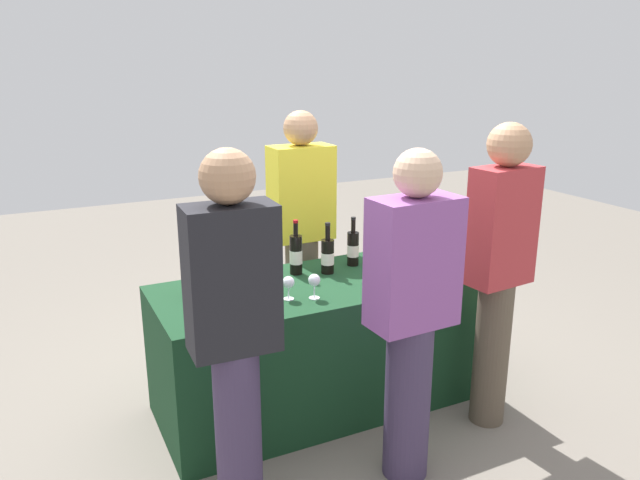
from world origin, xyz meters
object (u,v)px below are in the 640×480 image
ice_bucket (421,252)px  guest_0 (234,328)px  wine_glass_1 (314,281)px  guest_2 (499,264)px  server_pouring (301,227)px  wine_bottle_7 (390,243)px  wine_glass_0 (288,283)px  wine_bottle_3 (258,265)px  guest_1 (412,309)px  wine_glass_2 (381,262)px  wine_bottle_0 (192,277)px  wine_bottle_2 (233,268)px  wine_glass_3 (418,264)px  wine_bottle_6 (353,248)px  wine_bottle_4 (296,254)px  wine_bottle_5 (328,256)px  wine_bottle_1 (218,270)px

ice_bucket → guest_0: 1.55m
wine_glass_1 → guest_2: size_ratio=0.08×
server_pouring → wine_bottle_7: bearing=128.5°
ice_bucket → guest_2: bearing=-79.0°
wine_glass_0 → wine_bottle_3: bearing=103.3°
guest_1 → guest_2: bearing=12.8°
ice_bucket → guest_2: (0.11, -0.55, 0.07)m
wine_glass_2 → server_pouring: (-0.16, 0.74, 0.05)m
wine_bottle_3 → server_pouring: (0.52, 0.55, 0.03)m
wine_bottle_0 → wine_bottle_2: size_ratio=0.95×
wine_glass_3 → guest_2: size_ratio=0.08×
wine_bottle_6 → guest_0: bearing=-140.1°
wine_glass_2 → server_pouring: server_pouring is taller
wine_glass_3 → wine_bottle_0: bearing=165.6°
wine_glass_0 → guest_2: bearing=-22.7°
wine_bottle_4 → wine_bottle_6: bearing=-1.2°
wine_bottle_2 → guest_1: guest_1 is taller
wine_glass_3 → ice_bucket: (0.14, 0.17, 0.00)m
wine_glass_1 → server_pouring: bearing=69.6°
guest_2 → ice_bucket: bearing=95.4°
wine_bottle_0 → guest_0: 0.80m
wine_bottle_2 → server_pouring: 0.84m
guest_1 → wine_bottle_2: bearing=119.0°
wine_bottle_7 → ice_bucket: (0.09, -0.21, -0.01)m
guest_1 → wine_bottle_7: bearing=60.4°
wine_bottle_6 → wine_bottle_4: bearing=178.8°
ice_bucket → wine_bottle_6: bearing=147.4°
wine_bottle_6 → wine_bottle_5: bearing=-163.1°
guest_0 → guest_1: guest_0 is taller
wine_bottle_1 → wine_bottle_5: wine_bottle_1 is taller
wine_bottle_2 → wine_bottle_3: bearing=-8.6°
wine_bottle_6 → guest_2: size_ratio=0.18×
wine_bottle_7 → wine_glass_3: bearing=-98.1°
wine_glass_2 → guest_0: guest_0 is taller
wine_bottle_4 → wine_bottle_0: bearing=-172.1°
wine_glass_3 → guest_0: (-1.26, -0.49, 0.05)m
wine_glass_0 → server_pouring: size_ratio=0.08×
wine_bottle_4 → wine_glass_0: size_ratio=2.57×
wine_bottle_5 → wine_bottle_7: 0.47m
wine_bottle_4 → wine_glass_1: wine_bottle_4 is taller
wine_bottle_3 → wine_glass_2: bearing=-16.0°
wine_glass_0 → wine_glass_2: (0.62, 0.08, 0.00)m
wine_bottle_1 → wine_glass_3: 1.13m
guest_0 → wine_bottle_0: bearing=89.9°
wine_bottle_4 → wine_bottle_5: (0.17, -0.07, -0.01)m
server_pouring → guest_1: server_pouring is taller
wine_bottle_2 → guest_0: size_ratio=0.19×
wine_bottle_0 → wine_bottle_6: 1.02m
wine_glass_1 → wine_glass_3: same height
wine_bottle_0 → wine_glass_0: size_ratio=2.37×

